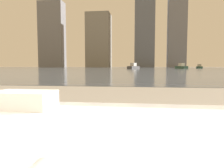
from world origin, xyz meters
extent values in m
cube|color=white|center=(0.00, 0.40, 0.47)|extent=(1.50, 1.02, 0.04)
cube|color=white|center=(-0.18, 0.82, 0.51)|extent=(0.28, 0.18, 0.04)
cube|color=white|center=(-0.18, 0.82, 0.55)|extent=(0.28, 0.18, 0.04)
cube|color=slate|center=(0.00, 62.00, 0.01)|extent=(180.00, 110.00, 0.01)
cube|color=#335647|center=(16.93, 65.96, 0.30)|extent=(1.19, 3.29, 0.57)
cube|color=#B2A893|center=(16.93, 65.96, 0.91)|extent=(0.84, 1.24, 0.65)
cube|color=#335647|center=(10.19, 56.18, 0.34)|extent=(2.80, 3.92, 0.65)
cube|color=silver|center=(10.19, 56.18, 1.04)|extent=(1.46, 1.67, 0.75)
cube|color=#4C4C51|center=(-1.51, 51.01, 0.34)|extent=(2.84, 3.90, 0.65)
cube|color=silver|center=(-1.51, 51.01, 1.03)|extent=(1.47, 1.67, 0.74)
cube|color=slate|center=(-49.47, 118.00, 18.00)|extent=(13.50, 7.83, 35.99)
cube|color=gray|center=(-22.82, 118.00, 14.38)|extent=(12.52, 12.14, 28.75)
cube|color=slate|center=(18.30, 118.00, 18.88)|extent=(9.32, 6.13, 37.77)
camera|label=1|loc=(0.37, -0.13, 0.68)|focal=35.00mm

